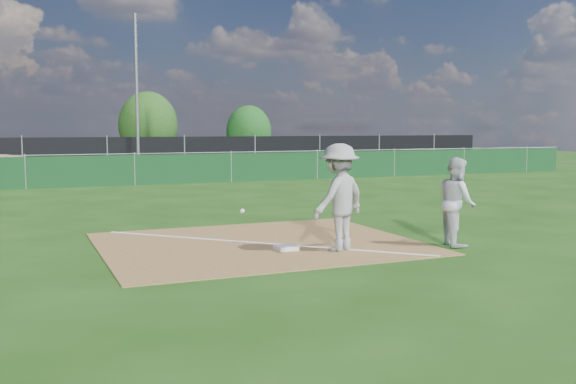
# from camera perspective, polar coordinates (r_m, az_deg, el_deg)

# --- Properties ---
(ground) EXTENTS (90.00, 90.00, 0.00)m
(ground) POSITION_cam_1_polar(r_m,az_deg,el_deg) (21.18, -11.17, -0.52)
(ground) COLOR #18410E
(ground) RESTS_ON ground
(infield_dirt) EXTENTS (6.00, 5.00, 0.02)m
(infield_dirt) POSITION_cam_1_polar(r_m,az_deg,el_deg) (12.60, -2.62, -4.60)
(infield_dirt) COLOR brown
(infield_dirt) RESTS_ON ground
(foul_line) EXTENTS (5.01, 5.01, 0.01)m
(foul_line) POSITION_cam_1_polar(r_m,az_deg,el_deg) (12.59, -2.62, -4.53)
(foul_line) COLOR white
(foul_line) RESTS_ON infield_dirt
(green_fence) EXTENTS (44.00, 0.05, 1.20)m
(green_fence) POSITION_cam_1_polar(r_m,az_deg,el_deg) (26.03, -13.48, 1.90)
(green_fence) COLOR #0E3518
(green_fence) RESTS_ON ground
(black_fence) EXTENTS (46.00, 0.04, 1.80)m
(black_fence) POSITION_cam_1_polar(r_m,az_deg,el_deg) (33.92, -15.76, 3.20)
(black_fence) COLOR black
(black_fence) RESTS_ON ground
(parking_lot) EXTENTS (46.00, 9.00, 0.01)m
(parking_lot) POSITION_cam_1_polar(r_m,az_deg,el_deg) (38.92, -16.67, 2.15)
(parking_lot) COLOR black
(parking_lot) RESTS_ON ground
(light_pole) EXTENTS (0.16, 0.16, 8.00)m
(light_pole) POSITION_cam_1_polar(r_m,az_deg,el_deg) (33.86, -13.29, 8.51)
(light_pole) COLOR slate
(light_pole) RESTS_ON ground
(first_base) EXTENTS (0.37, 0.37, 0.08)m
(first_base) POSITION_cam_1_polar(r_m,az_deg,el_deg) (11.89, -0.17, -4.97)
(first_base) COLOR white
(first_base) RESTS_ON infield_dirt
(play_at_first) EXTENTS (2.69, 1.18, 1.96)m
(play_at_first) POSITION_cam_1_polar(r_m,az_deg,el_deg) (11.77, 4.56, -0.46)
(play_at_first) COLOR #A9A9AB
(play_at_first) RESTS_ON infield_dirt
(runner) EXTENTS (0.84, 0.97, 1.71)m
(runner) POSITION_cam_1_polar(r_m,az_deg,el_deg) (12.74, 14.76, -0.83)
(runner) COLOR silver
(runner) RESTS_ON ground
(car_mid) EXTENTS (4.73, 2.04, 1.51)m
(car_mid) POSITION_cam_1_polar(r_m,az_deg,el_deg) (38.15, -17.20, 3.22)
(car_mid) COLOR black
(car_mid) RESTS_ON parking_lot
(car_right) EXTENTS (5.46, 3.41, 1.47)m
(car_right) POSITION_cam_1_polar(r_m,az_deg,el_deg) (39.73, -10.02, 3.45)
(car_right) COLOR black
(car_right) RESTS_ON parking_lot
(tree_mid) EXTENTS (4.00, 4.00, 4.74)m
(tree_mid) POSITION_cam_1_polar(r_m,az_deg,el_deg) (45.00, -12.34, 5.82)
(tree_mid) COLOR #382316
(tree_mid) RESTS_ON ground
(tree_right) EXTENTS (3.30, 3.30, 3.92)m
(tree_right) POSITION_cam_1_polar(r_m,az_deg,el_deg) (47.42, -3.50, 5.41)
(tree_right) COLOR #382316
(tree_right) RESTS_ON ground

